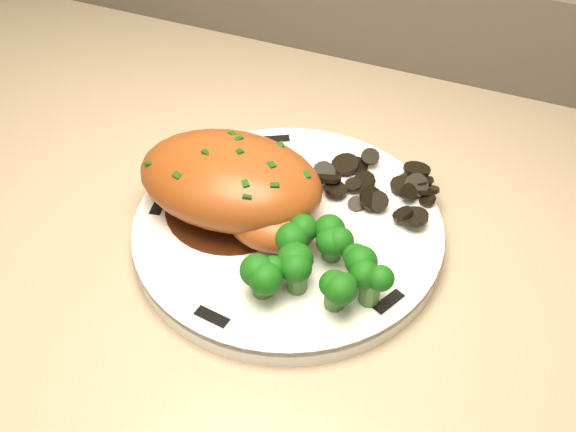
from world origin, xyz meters
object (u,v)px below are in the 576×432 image
at_px(chicken_breast, 235,185).
at_px(broccoli_florets, 322,265).
at_px(counter, 124,401).
at_px(plate, 288,231).

distance_m(chicken_breast, broccoli_florets, 0.11).
bearing_deg(counter, broccoli_florets, -9.63).
xyz_separation_m(chicken_breast, broccoli_florets, (0.10, -0.05, -0.01)).
relative_size(counter, broccoli_florets, 18.75).
height_order(counter, broccoli_florets, counter).
relative_size(counter, chicken_breast, 11.40).
bearing_deg(chicken_breast, broccoli_florets, -29.77).
relative_size(plate, chicken_breast, 1.57).
xyz_separation_m(counter, broccoli_florets, (0.30, -0.05, 0.48)).
height_order(plate, broccoli_florets, broccoli_florets).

